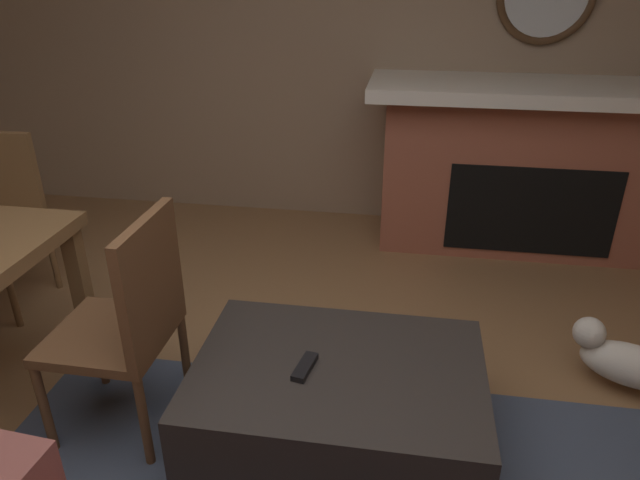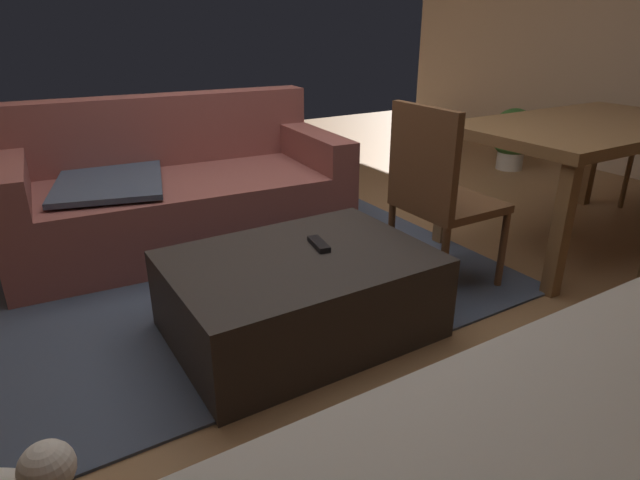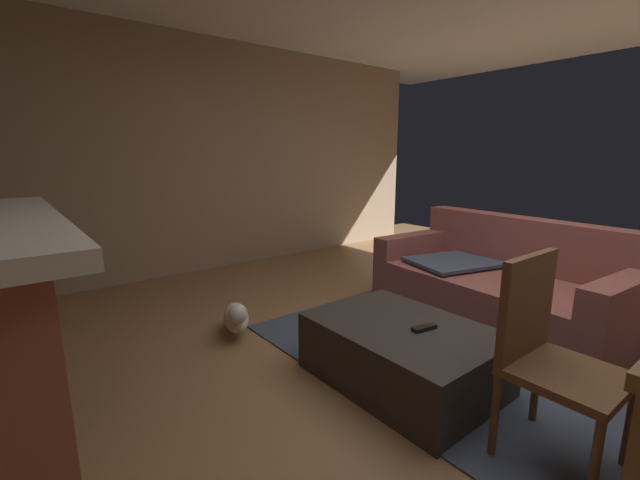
{
  "view_description": "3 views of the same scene",
  "coord_description": "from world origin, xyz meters",
  "px_view_note": "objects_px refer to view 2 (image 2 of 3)",
  "views": [
    {
      "loc": [
        -0.48,
        1.25,
        1.72
      ],
      "look_at": [
        -0.18,
        -0.63,
        0.8
      ],
      "focal_mm": 32.12,
      "sensor_mm": 36.0,
      "label": 1
    },
    {
      "loc": [
        -1.28,
        -2.25,
        1.29
      ],
      "look_at": [
        -0.3,
        -0.66,
        0.52
      ],
      "focal_mm": 29.93,
      "sensor_mm": 36.0,
      "label": 2
    },
    {
      "loc": [
        1.21,
        -2.27,
        1.37
      ],
      "look_at": [
        -0.37,
        -1.02,
        0.95
      ],
      "focal_mm": 22.87,
      "sensor_mm": 36.0,
      "label": 3
    }
  ],
  "objects_px": {
    "tv_remote": "(319,244)",
    "dining_chair_west": "(437,189)",
    "couch": "(177,193)",
    "dining_table": "(589,135)",
    "potted_plant": "(513,136)",
    "ottoman_coffee_table": "(300,294)"
  },
  "relations": [
    {
      "from": "couch",
      "to": "dining_chair_west",
      "type": "distance_m",
      "value": 1.6
    },
    {
      "from": "ottoman_coffee_table",
      "to": "dining_table",
      "type": "distance_m",
      "value": 2.03
    },
    {
      "from": "tv_remote",
      "to": "dining_chair_west",
      "type": "distance_m",
      "value": 0.69
    },
    {
      "from": "dining_table",
      "to": "dining_chair_west",
      "type": "height_order",
      "value": "dining_chair_west"
    },
    {
      "from": "couch",
      "to": "dining_table",
      "type": "relative_size",
      "value": 1.27
    },
    {
      "from": "couch",
      "to": "potted_plant",
      "type": "relative_size",
      "value": 3.62
    },
    {
      "from": "couch",
      "to": "tv_remote",
      "type": "bearing_deg",
      "value": -80.16
    },
    {
      "from": "tv_remote",
      "to": "dining_table",
      "type": "xyz_separation_m",
      "value": [
        1.85,
        -0.01,
        0.28
      ]
    },
    {
      "from": "tv_remote",
      "to": "dining_table",
      "type": "height_order",
      "value": "dining_table"
    },
    {
      "from": "dining_table",
      "to": "dining_chair_west",
      "type": "xyz_separation_m",
      "value": [
        -1.18,
        0.0,
        -0.14
      ]
    },
    {
      "from": "couch",
      "to": "tv_remote",
      "type": "relative_size",
      "value": 12.5
    },
    {
      "from": "potted_plant",
      "to": "ottoman_coffee_table",
      "type": "bearing_deg",
      "value": -155.19
    },
    {
      "from": "couch",
      "to": "potted_plant",
      "type": "xyz_separation_m",
      "value": [
        3.13,
        0.06,
        0.0
      ]
    },
    {
      "from": "dining_chair_west",
      "to": "couch",
      "type": "bearing_deg",
      "value": 124.57
    },
    {
      "from": "potted_plant",
      "to": "dining_table",
      "type": "bearing_deg",
      "value": -127.6
    },
    {
      "from": "ottoman_coffee_table",
      "to": "potted_plant",
      "type": "xyz_separation_m",
      "value": [
        3.02,
        1.4,
        0.12
      ]
    },
    {
      "from": "couch",
      "to": "dining_table",
      "type": "height_order",
      "value": "couch"
    },
    {
      "from": "couch",
      "to": "potted_plant",
      "type": "bearing_deg",
      "value": 1.19
    },
    {
      "from": "ottoman_coffee_table",
      "to": "potted_plant",
      "type": "relative_size",
      "value": 1.98
    },
    {
      "from": "dining_table",
      "to": "dining_chair_west",
      "type": "bearing_deg",
      "value": 179.96
    },
    {
      "from": "couch",
      "to": "ottoman_coffee_table",
      "type": "distance_m",
      "value": 1.34
    },
    {
      "from": "potted_plant",
      "to": "couch",
      "type": "bearing_deg",
      "value": -178.81
    }
  ]
}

